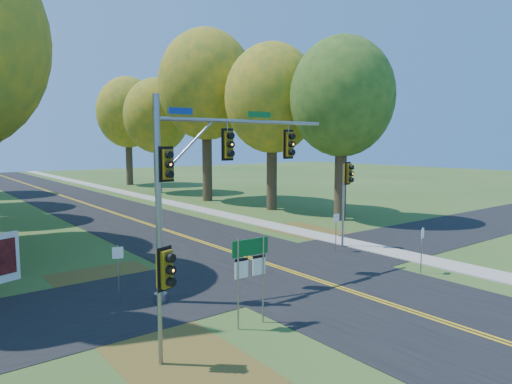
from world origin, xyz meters
TOP-DOWN VIEW (x-y plane):
  - ground at (0.00, 0.00)m, footprint 160.00×160.00m
  - road_main at (0.00, 0.00)m, footprint 8.00×160.00m
  - road_cross at (0.00, 2.00)m, footprint 60.00×6.00m
  - centerline_left at (-0.10, 0.00)m, footprint 0.10×160.00m
  - centerline_right at (0.10, 0.00)m, footprint 0.10×160.00m
  - sidewalk_east at (6.20, 0.00)m, footprint 1.60×160.00m
  - leaf_patch_w_near at (-6.50, 4.00)m, footprint 4.00×6.00m
  - leaf_patch_e at (6.80, 6.00)m, footprint 3.50×8.00m
  - leaf_patch_w_far at (-7.50, -3.00)m, footprint 3.00×5.00m
  - tree_e_a at (11.57, 8.77)m, footprint 7.20×7.20m
  - tree_e_b at (10.97, 15.58)m, footprint 7.60×7.60m
  - tree_e_c at (9.88, 23.69)m, footprint 8.80×8.80m
  - tree_e_d at (9.26, 32.87)m, footprint 7.00×7.00m
  - tree_e_e at (10.47, 43.58)m, footprint 7.80×7.80m
  - traffic_mast at (-4.08, 1.17)m, footprint 7.79×0.70m
  - east_signal_pole at (5.29, 2.75)m, footprint 0.51×0.60m
  - ped_signal_pole at (-7.94, -3.04)m, footprint 0.46×0.55m
  - route_sign_cluster at (-4.80, -2.33)m, footprint 1.27×0.12m
  - info_kiosk at (-9.94, 6.99)m, footprint 1.38×0.68m
  - reg_sign_e_north at (4.20, 2.44)m, footprint 0.38×0.05m
  - reg_sign_e_south at (4.20, -2.33)m, footprint 0.36×0.15m
  - reg_sign_w at (-7.07, 2.27)m, footprint 0.37×0.12m

SIDE VIEW (x-z plane):
  - ground at x=0.00m, z-range 0.00..0.00m
  - leaf_patch_w_near at x=-6.50m, z-range 0.00..0.01m
  - leaf_patch_e at x=6.80m, z-range 0.00..0.01m
  - leaf_patch_w_far at x=-7.50m, z-range 0.00..0.01m
  - road_cross at x=0.00m, z-range 0.00..0.02m
  - road_main at x=0.00m, z-range 0.00..0.02m
  - centerline_left at x=-0.10m, z-range 0.02..0.03m
  - centerline_right at x=0.10m, z-range 0.02..0.03m
  - sidewalk_east at x=6.20m, z-range 0.00..0.06m
  - info_kiosk at x=-9.94m, z-range 0.00..1.94m
  - reg_sign_w at x=-7.07m, z-range 0.36..2.31m
  - reg_sign_e_south at x=4.20m, z-range 0.36..2.32m
  - reg_sign_e_north at x=4.20m, z-range 0.36..2.34m
  - route_sign_cluster at x=-4.80m, z-range 0.56..3.27m
  - ped_signal_pole at x=-7.94m, z-range 0.73..3.72m
  - east_signal_pole at x=5.29m, z-range 1.15..5.62m
  - traffic_mast at x=-4.08m, z-range 1.01..8.07m
  - tree_e_d at x=9.26m, z-range 2.08..14.40m
  - tree_e_a at x=11.57m, z-range 2.16..14.90m
  - tree_e_b at x=10.97m, z-range 2.23..15.56m
  - tree_e_e at x=10.47m, z-range 2.32..16.06m
  - tree_e_c at x=9.88m, z-range 2.77..18.56m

